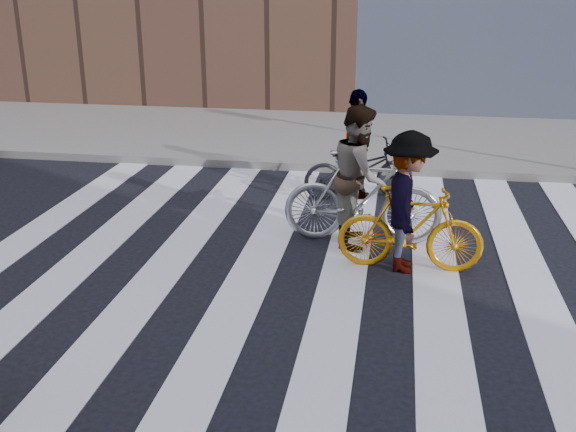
% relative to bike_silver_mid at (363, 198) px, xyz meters
% --- Properties ---
extents(ground, '(100.00, 100.00, 0.00)m').
position_rel_bike_silver_mid_xyz_m(ground, '(-0.69, -1.73, -0.63)').
color(ground, black).
rests_on(ground, ground).
extents(sidewalk_far, '(100.00, 5.00, 0.15)m').
position_rel_bike_silver_mid_xyz_m(sidewalk_far, '(-0.69, 5.77, -0.56)').
color(sidewalk_far, gray).
rests_on(sidewalk_far, ground).
extents(zebra_crosswalk, '(8.25, 10.00, 0.01)m').
position_rel_bike_silver_mid_xyz_m(zebra_crosswalk, '(-0.69, -1.73, -0.62)').
color(zebra_crosswalk, silver).
rests_on(zebra_crosswalk, ground).
extents(bike_silver_mid, '(2.11, 0.64, 1.26)m').
position_rel_bike_silver_mid_xyz_m(bike_silver_mid, '(0.00, 0.00, 0.00)').
color(bike_silver_mid, '#B1B4BB').
rests_on(bike_silver_mid, ground).
extents(bike_yellow_right, '(1.76, 0.51, 1.05)m').
position_rel_bike_silver_mid_xyz_m(bike_yellow_right, '(0.63, -0.81, -0.10)').
color(bike_yellow_right, orange).
rests_on(bike_yellow_right, ground).
extents(bike_dark_rear, '(1.90, 1.16, 0.94)m').
position_rel_bike_silver_mid_xyz_m(bike_dark_rear, '(-0.17, 1.92, -0.16)').
color(bike_dark_rear, black).
rests_on(bike_dark_rear, ground).
extents(rider_mid, '(0.73, 0.92, 1.86)m').
position_rel_bike_silver_mid_xyz_m(rider_mid, '(-0.05, 0.00, 0.30)').
color(rider_mid, slate).
rests_on(rider_mid, ground).
extents(rider_right, '(0.65, 1.12, 1.72)m').
position_rel_bike_silver_mid_xyz_m(rider_right, '(0.58, -0.81, 0.23)').
color(rider_right, slate).
rests_on(rider_right, ground).
extents(rider_rear, '(0.73, 1.11, 1.76)m').
position_rel_bike_silver_mid_xyz_m(rider_rear, '(-0.22, 1.92, 0.25)').
color(rider_rear, slate).
rests_on(rider_rear, ground).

